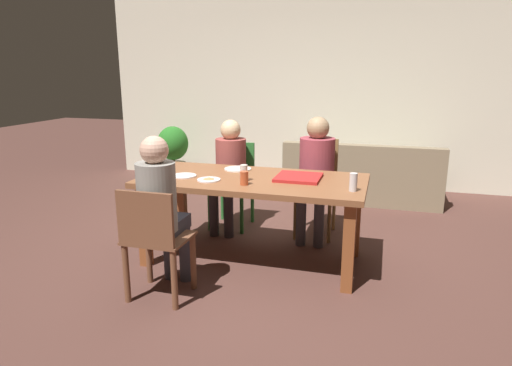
% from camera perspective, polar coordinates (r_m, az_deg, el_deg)
% --- Properties ---
extents(ground_plane, '(20.00, 20.00, 0.00)m').
position_cam_1_polar(ground_plane, '(4.23, -0.38, -9.63)').
color(ground_plane, '#52322B').
extents(back_wall, '(6.41, 0.12, 2.92)m').
position_cam_1_polar(back_wall, '(6.90, 7.14, 12.05)').
color(back_wall, silver).
rests_on(back_wall, ground).
extents(dining_table, '(1.97, 0.95, 0.78)m').
position_cam_1_polar(dining_table, '(4.01, -0.40, -0.80)').
color(dining_table, brown).
rests_on(dining_table, ground).
extents(chair_0, '(0.40, 0.45, 1.00)m').
position_cam_1_polar(chair_0, '(4.81, 7.79, 0.17)').
color(chair_0, olive).
rests_on(chair_0, ground).
extents(person_0, '(0.36, 0.56, 1.25)m').
position_cam_1_polar(person_0, '(4.62, 7.57, 1.96)').
color(person_0, '#43424D').
rests_on(person_0, ground).
extents(chair_1, '(0.42, 0.45, 0.92)m').
position_cam_1_polar(chair_1, '(5.03, -2.80, 0.38)').
color(chair_1, '#2C6F2E').
rests_on(chair_1, ground).
extents(person_1, '(0.33, 0.54, 1.19)m').
position_cam_1_polar(person_1, '(4.84, -3.43, 2.21)').
color(person_1, '#332F35').
rests_on(person_1, ground).
extents(chair_2, '(0.46, 0.40, 0.88)m').
position_cam_1_polar(chair_2, '(3.45, -12.72, -7.09)').
color(chair_2, brown).
rests_on(chair_2, ground).
extents(person_2, '(0.29, 0.48, 1.25)m').
position_cam_1_polar(person_2, '(3.48, -11.91, -2.50)').
color(person_2, '#3A3B46').
rests_on(person_2, ground).
extents(pizza_box_0, '(0.38, 0.38, 0.03)m').
position_cam_1_polar(pizza_box_0, '(3.97, 5.39, 0.71)').
color(pizza_box_0, '#B22221').
rests_on(pizza_box_0, dining_table).
extents(plate_0, '(0.26, 0.26, 0.01)m').
position_cam_1_polar(plate_0, '(4.32, -2.32, 1.79)').
color(plate_0, white).
rests_on(plate_0, dining_table).
extents(plate_1, '(0.20, 0.20, 0.03)m').
position_cam_1_polar(plate_1, '(3.92, -5.98, 0.46)').
color(plate_1, white).
rests_on(plate_1, dining_table).
extents(plate_2, '(0.22, 0.22, 0.01)m').
position_cam_1_polar(plate_2, '(4.09, -9.06, 0.91)').
color(plate_2, white).
rests_on(plate_2, dining_table).
extents(drinking_glass_0, '(0.06, 0.06, 0.15)m').
position_cam_1_polar(drinking_glass_0, '(3.62, 12.18, 0.10)').
color(drinking_glass_0, silver).
rests_on(drinking_glass_0, dining_table).
extents(drinking_glass_1, '(0.06, 0.06, 0.14)m').
position_cam_1_polar(drinking_glass_1, '(3.87, -1.55, 1.28)').
color(drinking_glass_1, silver).
rests_on(drinking_glass_1, dining_table).
extents(drinking_glass_2, '(0.07, 0.07, 0.12)m').
position_cam_1_polar(drinking_glass_2, '(3.74, -1.57, 0.63)').
color(drinking_glass_2, '#B84C28').
rests_on(drinking_glass_2, dining_table).
extents(couch, '(2.02, 0.85, 0.78)m').
position_cam_1_polar(couch, '(6.21, 13.20, 0.53)').
color(couch, '#87765A').
rests_on(couch, ground).
extents(potted_plant, '(0.47, 0.47, 0.85)m').
position_cam_1_polar(potted_plant, '(7.13, -10.41, 3.98)').
color(potted_plant, gray).
rests_on(potted_plant, ground).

